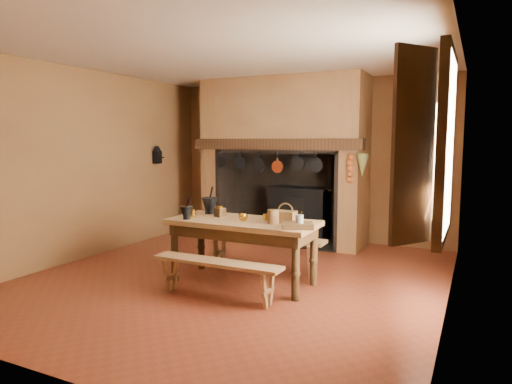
# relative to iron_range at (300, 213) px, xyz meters

# --- Properties ---
(floor) EXTENTS (5.50, 5.50, 0.00)m
(floor) POSITION_rel_iron_range_xyz_m (0.04, -2.45, -0.48)
(floor) COLOR maroon
(floor) RESTS_ON ground
(ceiling) EXTENTS (5.50, 5.50, 0.00)m
(ceiling) POSITION_rel_iron_range_xyz_m (0.04, -2.45, 2.32)
(ceiling) COLOR silver
(ceiling) RESTS_ON back_wall
(back_wall) EXTENTS (5.00, 0.02, 2.80)m
(back_wall) POSITION_rel_iron_range_xyz_m (0.04, 0.30, 0.92)
(back_wall) COLOR brown
(back_wall) RESTS_ON floor
(wall_left) EXTENTS (0.02, 5.50, 2.80)m
(wall_left) POSITION_rel_iron_range_xyz_m (-2.46, -2.45, 0.92)
(wall_left) COLOR brown
(wall_left) RESTS_ON floor
(wall_right) EXTENTS (0.02, 5.50, 2.80)m
(wall_right) POSITION_rel_iron_range_xyz_m (2.54, -2.45, 0.92)
(wall_right) COLOR brown
(wall_right) RESTS_ON floor
(wall_front) EXTENTS (5.00, 0.02, 2.80)m
(wall_front) POSITION_rel_iron_range_xyz_m (0.04, -5.20, 0.92)
(wall_front) COLOR brown
(wall_front) RESTS_ON floor
(chimney_breast) EXTENTS (2.95, 0.96, 2.80)m
(chimney_breast) POSITION_rel_iron_range_xyz_m (-0.26, -0.14, 1.33)
(chimney_breast) COLOR brown
(chimney_breast) RESTS_ON floor
(iron_range) EXTENTS (1.12, 0.55, 1.60)m
(iron_range) POSITION_rel_iron_range_xyz_m (0.00, 0.00, 0.00)
(iron_range) COLOR black
(iron_range) RESTS_ON floor
(hearth_pans) EXTENTS (0.51, 0.62, 0.20)m
(hearth_pans) POSITION_rel_iron_range_xyz_m (-1.01, -0.23, -0.39)
(hearth_pans) COLOR gold
(hearth_pans) RESTS_ON floor
(hanging_pans) EXTENTS (1.92, 0.29, 0.27)m
(hanging_pans) POSITION_rel_iron_range_xyz_m (-0.30, -0.64, 0.88)
(hanging_pans) COLOR black
(hanging_pans) RESTS_ON chimney_breast
(onion_string) EXTENTS (0.12, 0.10, 0.46)m
(onion_string) POSITION_rel_iron_range_xyz_m (1.04, -0.66, 0.85)
(onion_string) COLOR #B05320
(onion_string) RESTS_ON chimney_breast
(herb_bunch) EXTENTS (0.20, 0.20, 0.35)m
(herb_bunch) POSITION_rel_iron_range_xyz_m (1.22, -0.66, 0.90)
(herb_bunch) COLOR brown
(herb_bunch) RESTS_ON chimney_breast
(window) EXTENTS (0.39, 1.75, 1.76)m
(window) POSITION_rel_iron_range_xyz_m (2.39, -2.85, 1.22)
(window) COLOR white
(window) RESTS_ON wall_right
(wall_coffee_mill) EXTENTS (0.23, 0.16, 0.31)m
(wall_coffee_mill) POSITION_rel_iron_range_xyz_m (-2.38, -0.90, 1.03)
(wall_coffee_mill) COLOR black
(wall_coffee_mill) RESTS_ON wall_left
(work_table) EXTENTS (1.82, 0.81, 0.79)m
(work_table) POSITION_rel_iron_range_xyz_m (0.23, -2.57, 0.18)
(work_table) COLOR #A37D4B
(work_table) RESTS_ON floor
(bench_front) EXTENTS (1.53, 0.27, 0.43)m
(bench_front) POSITION_rel_iron_range_xyz_m (0.23, -3.20, -0.16)
(bench_front) COLOR #A37D4B
(bench_front) RESTS_ON floor
(bench_back) EXTENTS (1.70, 0.30, 0.48)m
(bench_back) POSITION_rel_iron_range_xyz_m (0.23, -1.98, -0.13)
(bench_back) COLOR #A37D4B
(bench_back) RESTS_ON floor
(mortar_large) EXTENTS (0.21, 0.21, 0.36)m
(mortar_large) POSITION_rel_iron_range_xyz_m (-0.39, -2.34, 0.42)
(mortar_large) COLOR black
(mortar_large) RESTS_ON work_table
(mortar_small) EXTENTS (0.16, 0.16, 0.27)m
(mortar_small) POSITION_rel_iron_range_xyz_m (-0.42, -2.83, 0.39)
(mortar_small) COLOR black
(mortar_small) RESTS_ON work_table
(coffee_grinder) EXTENTS (0.16, 0.14, 0.17)m
(coffee_grinder) POSITION_rel_iron_range_xyz_m (-0.15, -2.49, 0.37)
(coffee_grinder) COLOR #31210F
(coffee_grinder) RESTS_ON work_table
(brass_mug_a) EXTENTS (0.10, 0.10, 0.10)m
(brass_mug_a) POSITION_rel_iron_range_xyz_m (-0.45, -2.66, 0.35)
(brass_mug_a) COLOR gold
(brass_mug_a) RESTS_ON work_table
(brass_mug_b) EXTENTS (0.08, 0.08, 0.08)m
(brass_mug_b) POSITION_rel_iron_range_xyz_m (0.48, -2.45, 0.34)
(brass_mug_b) COLOR gold
(brass_mug_b) RESTS_ON work_table
(mixing_bowl) EXTENTS (0.35, 0.35, 0.07)m
(mixing_bowl) POSITION_rel_iron_range_xyz_m (0.67, -2.42, 0.34)
(mixing_bowl) COLOR #C0B494
(mixing_bowl) RESTS_ON work_table
(stoneware_crock) EXTENTS (0.17, 0.17, 0.17)m
(stoneware_crock) POSITION_rel_iron_range_xyz_m (0.66, -2.65, 0.39)
(stoneware_crock) COLOR #50361E
(stoneware_crock) RESTS_ON work_table
(glass_jar) EXTENTS (0.11, 0.11, 0.15)m
(glass_jar) POSITION_rel_iron_range_xyz_m (1.03, -2.77, 0.38)
(glass_jar) COLOR beige
(glass_jar) RESTS_ON work_table
(wicker_basket) EXTENTS (0.25, 0.18, 0.24)m
(wicker_basket) POSITION_rel_iron_range_xyz_m (0.76, -2.51, 0.38)
(wicker_basket) COLOR #452F14
(wicker_basket) RESTS_ON work_table
(wooden_tray) EXTENTS (0.42, 0.37, 0.06)m
(wooden_tray) POSITION_rel_iron_range_xyz_m (1.01, -2.77, 0.33)
(wooden_tray) COLOR #31210F
(wooden_tray) RESTS_ON work_table
(brass_cup) EXTENTS (0.14, 0.14, 0.09)m
(brass_cup) POSITION_rel_iron_range_xyz_m (0.26, -2.64, 0.35)
(brass_cup) COLOR gold
(brass_cup) RESTS_ON work_table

